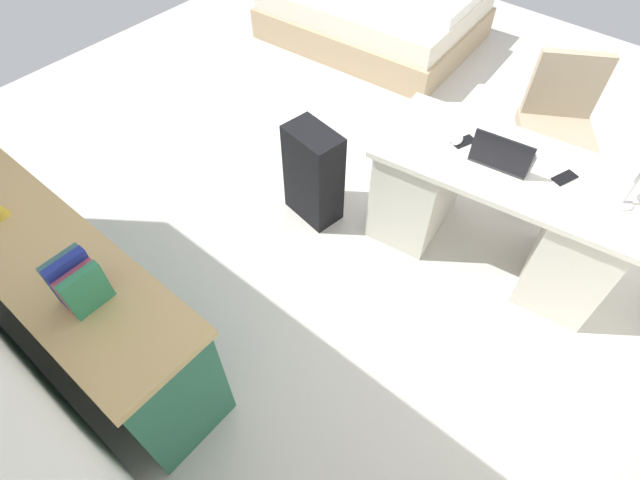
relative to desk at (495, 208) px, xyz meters
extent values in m
plane|color=beige|center=(1.08, -0.21, -0.38)|extent=(6.11, 6.11, 0.00)
cube|color=silver|center=(0.00, 0.00, 0.33)|extent=(1.52, 0.85, 0.04)
cube|color=beige|center=(-0.49, -0.07, -0.03)|extent=(0.48, 0.64, 0.69)
cube|color=beige|center=(0.49, 0.07, -0.03)|extent=(0.48, 0.64, 0.69)
cylinder|color=black|center=(-0.02, -0.75, -0.36)|extent=(0.52, 0.52, 0.04)
cylinder|color=black|center=(-0.02, -0.75, -0.17)|extent=(0.06, 0.06, 0.42)
cube|color=tan|center=(-0.02, -0.75, 0.08)|extent=(0.63, 0.63, 0.08)
cube|color=tan|center=(0.08, -0.92, 0.34)|extent=(0.41, 0.28, 0.44)
cube|color=#28664C|center=(1.34, 1.96, -0.01)|extent=(1.76, 0.44, 0.75)
cube|color=tan|center=(1.34, 1.96, 0.39)|extent=(1.80, 0.48, 0.04)
cube|color=#225641|center=(0.94, 1.74, -0.17)|extent=(0.67, 0.01, 0.26)
cube|color=#225641|center=(1.74, 1.74, -0.17)|extent=(0.67, 0.01, 0.26)
cube|color=tan|center=(2.14, -1.73, -0.24)|extent=(2.00, 1.54, 0.28)
cube|color=white|center=(1.47, -1.78, 0.15)|extent=(0.53, 0.71, 0.10)
cube|color=black|center=(1.04, 0.44, -0.04)|extent=(0.39, 0.27, 0.68)
cube|color=#333338|center=(0.07, 0.00, 0.36)|extent=(0.34, 0.26, 0.02)
cube|color=black|center=(0.05, 0.10, 0.46)|extent=(0.31, 0.05, 0.19)
ellipsoid|color=white|center=(0.33, 0.03, 0.36)|extent=(0.07, 0.11, 0.03)
cube|color=black|center=(-0.26, -0.07, 0.35)|extent=(0.11, 0.15, 0.01)
cube|color=black|center=(0.30, 0.01, 0.35)|extent=(0.11, 0.15, 0.01)
cylinder|color=silver|center=(-0.54, -0.08, 0.35)|extent=(0.11, 0.11, 0.01)
cylinder|color=silver|center=(-0.54, -0.08, 0.50)|extent=(0.02, 0.02, 0.28)
cube|color=#2E7E53|center=(0.90, 1.96, 0.51)|extent=(0.04, 0.17, 0.21)
cube|color=#BE4B62|center=(0.94, 1.96, 0.50)|extent=(0.04, 0.17, 0.19)
cube|color=navy|center=(0.98, 1.96, 0.53)|extent=(0.04, 0.17, 0.23)
cube|color=#365F62|center=(1.02, 1.96, 0.52)|extent=(0.03, 0.17, 0.22)
camera|label=1|loc=(-0.48, 2.19, 2.13)|focal=27.65mm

